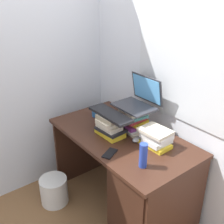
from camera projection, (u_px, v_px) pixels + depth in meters
ground_plane at (121, 205)px, 2.61m from camera, size 6.00×6.00×0.00m
wall_back at (160, 63)px, 2.26m from camera, size 6.00×0.06×2.60m
wall_left at (67, 51)px, 2.64m from camera, size 0.05×6.00×2.60m
desk at (144, 190)px, 2.19m from camera, size 1.27×0.69×0.76m
book_stack_tall at (133, 119)px, 2.31m from camera, size 0.25×0.22×0.21m
book_stack_keyboard_riser at (110, 126)px, 2.25m from camera, size 0.24×0.19×0.18m
book_stack_side at (156, 138)px, 2.10m from camera, size 0.24×0.20×0.14m
laptop at (139, 99)px, 2.28m from camera, size 0.33×0.28×0.24m
keyboard at (110, 114)px, 2.20m from camera, size 0.42×0.14×0.02m
computer_mouse at (138, 139)px, 2.18m from camera, size 0.06×0.10×0.04m
mug at (97, 112)px, 2.58m from camera, size 0.12×0.09×0.09m
water_bottle at (143, 155)px, 1.86m from camera, size 0.06×0.06×0.18m
cell_phone at (110, 153)px, 2.03m from camera, size 0.12×0.15×0.01m
wastebasket at (54, 190)px, 2.59m from camera, size 0.25×0.25×0.26m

